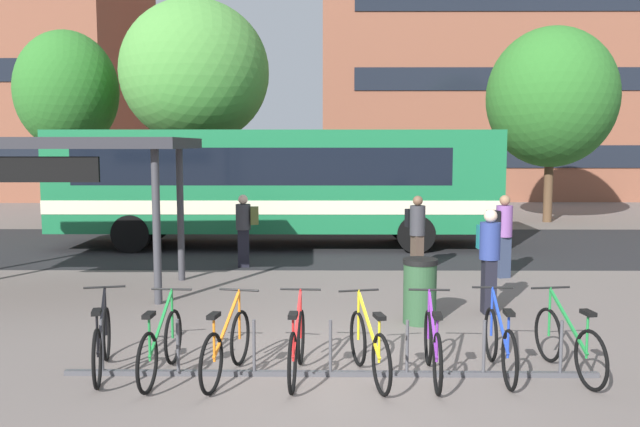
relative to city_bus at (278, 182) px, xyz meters
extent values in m
plane|color=#6B605B|center=(1.44, -10.11, -1.78)|extent=(200.00, 200.00, 0.00)
cube|color=#232326|center=(1.44, 0.00, -1.77)|extent=(80.00, 7.20, 0.01)
cube|color=#196B3D|center=(-0.06, 0.00, 0.07)|extent=(12.01, 2.58, 2.70)
cube|color=beige|center=(-0.06, 0.00, -0.58)|extent=(12.03, 2.60, 0.36)
cube|color=black|center=(5.39, 0.02, 1.20)|extent=(1.01, 2.30, 0.40)
cube|color=black|center=(5.92, 0.02, 0.34)|extent=(0.09, 2.19, 1.40)
cube|color=black|center=(-0.37, 1.24, 0.48)|extent=(9.84, 0.09, 0.97)
cube|color=black|center=(-0.36, -1.25, 0.48)|extent=(9.84, 0.09, 0.97)
cylinder|color=black|center=(3.65, 1.17, -1.28)|extent=(1.00, 0.30, 1.00)
cylinder|color=black|center=(3.66, -1.14, -1.28)|extent=(1.00, 0.30, 1.00)
cylinder|color=black|center=(-3.79, 1.14, -1.28)|extent=(1.00, 0.30, 1.00)
cylinder|color=black|center=(-3.78, -1.17, -1.28)|extent=(1.00, 0.30, 1.00)
cube|color=#47474C|center=(1.33, -10.36, -1.75)|extent=(6.52, 0.13, 0.06)
cylinder|color=#47474C|center=(-1.46, -10.34, -1.43)|extent=(0.04, 0.04, 0.70)
cylinder|color=#47474C|center=(-0.53, -10.35, -1.43)|extent=(0.04, 0.04, 0.70)
cylinder|color=#47474C|center=(0.40, -10.36, -1.43)|extent=(0.04, 0.04, 0.70)
cylinder|color=#47474C|center=(1.33, -10.36, -1.43)|extent=(0.04, 0.04, 0.70)
cylinder|color=#47474C|center=(2.27, -10.37, -1.43)|extent=(0.04, 0.04, 0.70)
cylinder|color=#47474C|center=(3.20, -10.38, -1.43)|extent=(0.04, 0.04, 0.70)
cylinder|color=#47474C|center=(4.13, -10.38, -1.43)|extent=(0.04, 0.04, 0.70)
torus|color=black|center=(-1.58, -9.79, -1.42)|extent=(0.20, 0.70, 0.70)
torus|color=black|center=(-1.36, -10.79, -1.42)|extent=(0.20, 0.70, 0.70)
cube|color=black|center=(-1.48, -10.27, -1.11)|extent=(0.23, 0.91, 0.58)
cylinder|color=black|center=(-1.39, -10.69, -1.16)|extent=(0.04, 0.04, 0.55)
cube|color=black|center=(-1.39, -10.69, -0.90)|extent=(0.15, 0.24, 0.05)
cylinder|color=black|center=(-1.58, -9.81, -1.11)|extent=(0.04, 0.04, 0.65)
cylinder|color=black|center=(-1.58, -9.81, -0.80)|extent=(0.51, 0.14, 0.03)
torus|color=black|center=(-0.68, -9.91, -1.42)|extent=(0.09, 0.71, 0.70)
torus|color=black|center=(-0.75, -10.93, -1.42)|extent=(0.09, 0.71, 0.70)
cube|color=#1E7F38|center=(-0.71, -10.40, -1.11)|extent=(0.09, 0.92, 0.58)
cylinder|color=#1E7F38|center=(-0.74, -10.83, -1.16)|extent=(0.03, 0.03, 0.55)
cube|color=black|center=(-0.74, -10.83, -0.90)|extent=(0.11, 0.23, 0.05)
cylinder|color=#1E7F38|center=(-0.69, -9.93, -1.11)|extent=(0.03, 0.03, 0.65)
cylinder|color=black|center=(-0.69, -9.93, -0.80)|extent=(0.52, 0.06, 0.03)
torus|color=black|center=(0.18, -9.95, -1.42)|extent=(0.18, 0.70, 0.70)
torus|color=black|center=(-0.02, -10.95, -1.42)|extent=(0.18, 0.70, 0.70)
cube|color=orange|center=(0.09, -10.43, -1.11)|extent=(0.21, 0.91, 0.58)
cylinder|color=orange|center=(0.00, -10.85, -1.16)|extent=(0.04, 0.04, 0.55)
cube|color=black|center=(0.00, -10.85, -0.90)|extent=(0.14, 0.24, 0.05)
cylinder|color=orange|center=(0.18, -9.97, -1.11)|extent=(0.04, 0.04, 0.65)
cylinder|color=black|center=(0.18, -9.97, -0.80)|extent=(0.52, 0.13, 0.03)
torus|color=black|center=(0.96, -9.91, -1.42)|extent=(0.09, 0.71, 0.70)
torus|color=black|center=(0.90, -10.93, -1.42)|extent=(0.09, 0.71, 0.70)
cube|color=red|center=(0.93, -10.40, -1.11)|extent=(0.09, 0.92, 0.58)
cylinder|color=red|center=(0.90, -10.83, -1.16)|extent=(0.03, 0.03, 0.55)
cube|color=black|center=(0.90, -10.83, -0.90)|extent=(0.11, 0.23, 0.05)
cylinder|color=red|center=(0.96, -9.93, -1.11)|extent=(0.03, 0.03, 0.65)
cylinder|color=black|center=(0.96, -9.93, -0.80)|extent=(0.52, 0.06, 0.03)
torus|color=black|center=(1.69, -9.97, -1.42)|extent=(0.19, 0.70, 0.70)
torus|color=black|center=(1.90, -10.97, -1.42)|extent=(0.19, 0.70, 0.70)
cube|color=yellow|center=(1.79, -10.45, -1.11)|extent=(0.22, 0.91, 0.58)
cylinder|color=yellow|center=(1.88, -10.87, -1.16)|extent=(0.04, 0.04, 0.55)
cube|color=black|center=(1.88, -10.87, -0.90)|extent=(0.14, 0.24, 0.05)
cylinder|color=yellow|center=(1.69, -9.99, -1.11)|extent=(0.04, 0.04, 0.65)
cylinder|color=black|center=(1.69, -9.99, -0.80)|extent=(0.51, 0.14, 0.03)
torus|color=black|center=(2.59, -9.93, -1.42)|extent=(0.08, 0.71, 0.70)
torus|color=black|center=(2.54, -10.94, -1.42)|extent=(0.08, 0.71, 0.70)
cube|color=#702893|center=(2.57, -10.42, -1.11)|extent=(0.08, 0.92, 0.58)
cylinder|color=#702893|center=(2.54, -10.84, -1.16)|extent=(0.03, 0.03, 0.55)
cube|color=black|center=(2.54, -10.84, -0.90)|extent=(0.11, 0.23, 0.05)
cylinder|color=#702893|center=(2.59, -9.95, -1.11)|extent=(0.03, 0.03, 0.65)
cylinder|color=black|center=(2.59, -9.95, -0.80)|extent=(0.52, 0.06, 0.03)
torus|color=black|center=(3.43, -9.78, -1.42)|extent=(0.07, 0.71, 0.70)
torus|color=black|center=(3.39, -10.80, -1.42)|extent=(0.07, 0.71, 0.70)
cube|color=#1E3DB2|center=(3.41, -10.27, -1.11)|extent=(0.07, 0.92, 0.58)
cylinder|color=#1E3DB2|center=(3.39, -10.70, -1.16)|extent=(0.03, 0.03, 0.55)
cube|color=black|center=(3.39, -10.70, -0.90)|extent=(0.11, 0.22, 0.05)
cylinder|color=#1E3DB2|center=(3.43, -9.80, -1.11)|extent=(0.03, 0.03, 0.65)
cylinder|color=black|center=(3.43, -9.80, -0.80)|extent=(0.52, 0.05, 0.03)
torus|color=black|center=(4.17, -9.80, -1.42)|extent=(0.15, 0.70, 0.70)
torus|color=black|center=(4.32, -10.80, -1.42)|extent=(0.15, 0.70, 0.70)
cube|color=#1E7F38|center=(4.24, -10.28, -1.11)|extent=(0.17, 0.91, 0.58)
cylinder|color=#1E7F38|center=(4.30, -10.71, -1.16)|extent=(0.03, 0.03, 0.55)
cube|color=black|center=(4.30, -10.71, -0.90)|extent=(0.13, 0.23, 0.05)
cylinder|color=#1E7F38|center=(4.17, -9.82, -1.11)|extent=(0.04, 0.04, 0.65)
cylinder|color=black|center=(4.17, -9.82, -0.80)|extent=(0.52, 0.10, 0.03)
cylinder|color=#38383D|center=(-1.68, -6.72, -0.40)|extent=(0.14, 0.14, 2.74)
cylinder|color=#38383D|center=(-1.71, -4.66, -0.40)|extent=(0.14, 0.14, 2.74)
cube|color=#28282D|center=(-4.25, -5.73, 1.07)|extent=(5.95, 2.94, 0.20)
cube|color=black|center=(-4.23, -6.91, 0.62)|extent=(3.27, 0.12, 0.44)
cube|color=#2D3851|center=(5.07, -4.35, -1.34)|extent=(0.31, 0.26, 0.88)
cylinder|color=#7F4C93|center=(5.07, -4.35, -0.57)|extent=(0.42, 0.42, 0.66)
sphere|color=#936B4C|center=(5.07, -4.35, -0.13)|extent=(0.22, 0.22, 0.22)
cube|color=black|center=(4.82, -4.43, -0.53)|extent=(0.25, 0.32, 0.40)
cube|color=black|center=(4.01, -7.35, -1.32)|extent=(0.21, 0.27, 0.92)
cylinder|color=navy|center=(4.01, -7.35, -0.55)|extent=(0.35, 0.35, 0.62)
sphere|color=beige|center=(4.01, -7.35, -0.13)|extent=(0.22, 0.22, 0.22)
cube|color=#197075|center=(4.00, -7.09, -0.52)|extent=(0.29, 0.19, 0.40)
cube|color=black|center=(-0.59, -3.18, -1.34)|extent=(0.28, 0.22, 0.87)
cylinder|color=#333338|center=(-0.59, -3.18, -0.61)|extent=(0.37, 0.37, 0.58)
sphere|color=beige|center=(-0.59, -3.18, -0.21)|extent=(0.22, 0.22, 0.22)
cube|color=#56602D|center=(-0.33, -3.15, -0.58)|extent=(0.20, 0.29, 0.40)
cube|color=#47382D|center=(3.33, -3.72, -1.37)|extent=(0.28, 0.31, 0.82)
cylinder|color=#333338|center=(3.33, -3.72, -0.63)|extent=(0.44, 0.44, 0.66)
sphere|color=brown|center=(3.33, -3.72, -0.19)|extent=(0.22, 0.22, 0.22)
cube|color=black|center=(3.24, -3.48, -0.60)|extent=(0.33, 0.27, 0.40)
cylinder|color=#284C2D|center=(2.77, -7.96, -1.30)|extent=(0.52, 0.52, 0.95)
cylinder|color=black|center=(2.77, -7.96, -0.79)|extent=(0.55, 0.55, 0.08)
cylinder|color=brown|center=(9.45, 5.81, -0.58)|extent=(0.32, 0.32, 2.38)
ellipsoid|color=#2D7028|center=(9.45, 5.81, 2.74)|extent=(4.61, 4.61, 5.01)
cylinder|color=brown|center=(-3.01, 3.93, -0.19)|extent=(0.32, 0.32, 3.18)
ellipsoid|color=#4C8E3D|center=(-3.01, 3.93, 3.43)|extent=(4.91, 4.91, 4.77)
cylinder|color=brown|center=(-7.60, 4.73, -0.32)|extent=(0.32, 0.32, 2.91)
ellipsoid|color=#2D7028|center=(-7.60, 4.73, 2.88)|extent=(3.49, 3.49, 4.11)
cube|color=black|center=(13.95, 14.10, 0.47)|extent=(22.42, 0.06, 1.10)
cube|color=black|center=(13.95, 14.10, 4.21)|extent=(22.42, 0.06, 1.10)
camera|label=1|loc=(1.25, -18.12, 1.03)|focal=36.86mm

